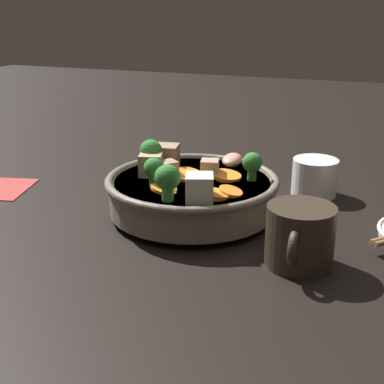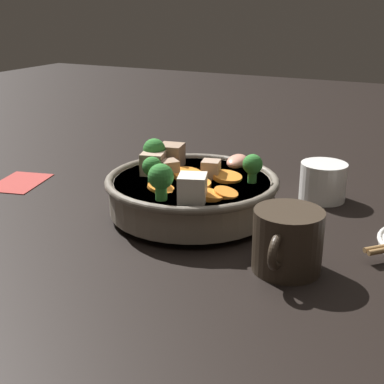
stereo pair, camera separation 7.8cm
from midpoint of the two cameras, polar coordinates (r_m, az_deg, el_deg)
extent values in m
plane|color=black|center=(0.80, -2.82, -2.61)|extent=(3.00, 3.00, 0.00)
cylinder|color=slate|center=(0.80, -2.82, -2.27)|extent=(0.13, 0.13, 0.01)
cylinder|color=slate|center=(0.79, -2.86, -0.37)|extent=(0.24, 0.24, 0.05)
torus|color=#685F52|center=(0.78, -2.89, 1.23)|extent=(0.25, 0.25, 0.01)
cylinder|color=brown|center=(0.78, -2.87, 0.35)|extent=(0.23, 0.23, 0.03)
cylinder|color=orange|center=(0.75, -2.17, 0.77)|extent=(0.05, 0.05, 0.01)
cylinder|color=orange|center=(0.78, 0.86, 1.68)|extent=(0.05, 0.05, 0.01)
cylinder|color=orange|center=(0.79, -3.36, 1.75)|extent=(0.06, 0.06, 0.01)
cylinder|color=orange|center=(0.72, 1.03, -0.05)|extent=(0.03, 0.04, 0.01)
cylinder|color=orange|center=(0.71, -0.63, -0.32)|extent=(0.05, 0.05, 0.01)
cylinder|color=orange|center=(0.74, -6.01, 0.26)|extent=(0.05, 0.05, 0.01)
cylinder|color=green|center=(0.76, -7.06, 1.20)|extent=(0.01, 0.01, 0.02)
sphere|color=#2D752D|center=(0.75, -7.12, 2.53)|extent=(0.03, 0.03, 0.03)
cylinder|color=green|center=(0.70, -5.60, -0.25)|extent=(0.02, 0.02, 0.02)
sphere|color=#2D752D|center=(0.69, -5.66, 1.48)|extent=(0.03, 0.03, 0.03)
cylinder|color=green|center=(0.82, -7.12, 2.83)|extent=(0.02, 0.02, 0.02)
sphere|color=#2D752D|center=(0.81, -7.19, 4.34)|extent=(0.03, 0.03, 0.03)
cylinder|color=green|center=(0.77, 3.54, 1.81)|extent=(0.01, 0.01, 0.02)
sphere|color=#2D752D|center=(0.77, 3.57, 3.14)|extent=(0.03, 0.03, 0.03)
cube|color=tan|center=(0.79, -0.94, 2.49)|extent=(0.03, 0.03, 0.03)
cube|color=silver|center=(0.69, -2.45, 0.37)|extent=(0.05, 0.05, 0.04)
cube|color=tan|center=(0.80, -7.36, 2.79)|extent=(0.04, 0.04, 0.03)
cube|color=#9E7F66|center=(0.84, -5.40, 3.79)|extent=(0.04, 0.04, 0.04)
cube|color=#9E7F66|center=(0.79, -5.52, 2.34)|extent=(0.03, 0.03, 0.02)
ellipsoid|color=#EA9E84|center=(0.84, 1.65, 3.40)|extent=(0.06, 0.03, 0.02)
cylinder|color=white|center=(0.89, 10.51, 1.52)|extent=(0.07, 0.07, 0.06)
cylinder|color=brown|center=(0.88, 10.58, 2.64)|extent=(0.06, 0.06, 0.00)
cylinder|color=#33281E|center=(0.65, 8.06, -4.74)|extent=(0.08, 0.08, 0.08)
torus|color=#33281E|center=(0.61, 7.21, -5.95)|extent=(0.04, 0.01, 0.04)
cube|color=#A33833|center=(0.97, -21.57, 0.29)|extent=(0.13, 0.10, 0.00)
camera|label=1|loc=(0.04, -92.86, -1.04)|focal=50.00mm
camera|label=2|loc=(0.04, 87.14, 1.04)|focal=50.00mm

